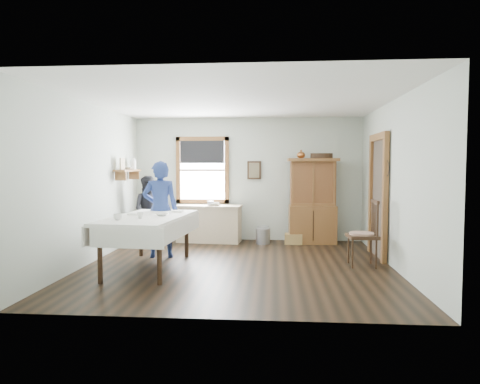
# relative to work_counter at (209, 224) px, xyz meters

# --- Properties ---
(room) EXTENTS (5.01, 5.01, 2.70)m
(room) POSITION_rel_work_counter_xyz_m (0.81, -2.15, 0.95)
(room) COLOR black
(room) RESTS_ON ground
(window) EXTENTS (1.18, 0.07, 1.48)m
(window) POSITION_rel_work_counter_xyz_m (-0.19, 0.32, 1.24)
(window) COLOR white
(window) RESTS_ON room
(doorway) EXTENTS (0.09, 1.14, 2.22)m
(doorway) POSITION_rel_work_counter_xyz_m (3.26, -1.30, 0.76)
(doorway) COLOR #463B32
(doorway) RESTS_ON room
(wall_shelf) EXTENTS (0.24, 1.00, 0.44)m
(wall_shelf) POSITION_rel_work_counter_xyz_m (-1.56, -0.61, 1.17)
(wall_shelf) COLOR brown
(wall_shelf) RESTS_ON room
(framed_picture) EXTENTS (0.30, 0.04, 0.40)m
(framed_picture) POSITION_rel_work_counter_xyz_m (0.96, 0.31, 1.15)
(framed_picture) COLOR #372413
(framed_picture) RESTS_ON room
(rug_beater) EXTENTS (0.01, 0.27, 0.27)m
(rug_beater) POSITION_rel_work_counter_xyz_m (3.26, -1.85, 1.32)
(rug_beater) COLOR black
(rug_beater) RESTS_ON room
(work_counter) EXTENTS (1.44, 0.65, 0.80)m
(work_counter) POSITION_rel_work_counter_xyz_m (0.00, 0.00, 0.00)
(work_counter) COLOR #C7AD8A
(work_counter) RESTS_ON room
(china_hutch) EXTENTS (1.07, 0.53, 1.80)m
(china_hutch) POSITION_rel_work_counter_xyz_m (2.21, 0.03, 0.50)
(china_hutch) COLOR brown
(china_hutch) RESTS_ON room
(dining_table) EXTENTS (1.29, 2.20, 0.84)m
(dining_table) POSITION_rel_work_counter_xyz_m (-0.60, -2.46, 0.02)
(dining_table) COLOR white
(dining_table) RESTS_ON room
(spindle_chair) EXTENTS (0.53, 0.53, 1.09)m
(spindle_chair) POSITION_rel_work_counter_xyz_m (2.84, -2.03, 0.15)
(spindle_chair) COLOR #372413
(spindle_chair) RESTS_ON room
(pail) EXTENTS (0.37, 0.37, 0.33)m
(pail) POSITION_rel_work_counter_xyz_m (1.17, -0.14, -0.24)
(pail) COLOR #919398
(pail) RESTS_ON room
(wicker_basket) EXTENTS (0.38, 0.28, 0.22)m
(wicker_basket) POSITION_rel_work_counter_xyz_m (1.81, -0.10, -0.29)
(wicker_basket) COLOR tan
(wicker_basket) RESTS_ON room
(woman_blue) EXTENTS (0.64, 0.48, 1.60)m
(woman_blue) POSITION_rel_work_counter_xyz_m (-0.63, -1.62, 0.40)
(woman_blue) COLOR navy
(woman_blue) RESTS_ON room
(figure_dark) EXTENTS (0.71, 0.59, 1.33)m
(figure_dark) POSITION_rel_work_counter_xyz_m (-1.17, -0.44, 0.27)
(figure_dark) COLOR black
(figure_dark) RESTS_ON room
(table_cup_a) EXTENTS (0.12, 0.12, 0.10)m
(table_cup_a) POSITION_rel_work_counter_xyz_m (-0.90, -3.01, 0.49)
(table_cup_a) COLOR white
(table_cup_a) RESTS_ON dining_table
(table_cup_b) EXTENTS (0.10, 0.10, 0.09)m
(table_cup_b) POSITION_rel_work_counter_xyz_m (-0.64, -2.77, 0.49)
(table_cup_b) COLOR white
(table_cup_b) RESTS_ON dining_table
(table_bowl) EXTENTS (0.28, 0.28, 0.05)m
(table_bowl) POSITION_rel_work_counter_xyz_m (-0.40, -2.41, 0.47)
(table_bowl) COLOR white
(table_bowl) RESTS_ON dining_table
(counter_book) EXTENTS (0.17, 0.23, 0.02)m
(counter_book) POSITION_rel_work_counter_xyz_m (0.04, -0.06, 0.41)
(counter_book) COLOR #6A5F47
(counter_book) RESTS_ON work_counter
(counter_bowl) EXTENTS (0.22, 0.22, 0.06)m
(counter_bowl) POSITION_rel_work_counter_xyz_m (0.13, -0.07, 0.43)
(counter_bowl) COLOR white
(counter_bowl) RESTS_ON work_counter
(shelf_bowl) EXTENTS (0.22, 0.22, 0.05)m
(shelf_bowl) POSITION_rel_work_counter_xyz_m (-1.56, -0.60, 1.20)
(shelf_bowl) COLOR white
(shelf_bowl) RESTS_ON wall_shelf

